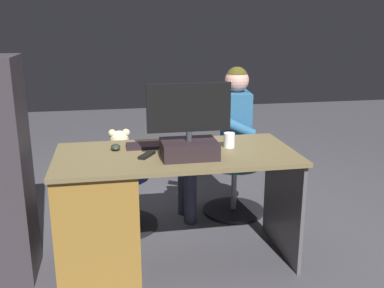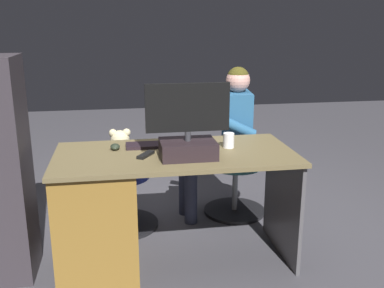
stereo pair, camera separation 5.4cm
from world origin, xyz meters
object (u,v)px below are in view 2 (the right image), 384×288
object	(u,v)px
keyboard	(158,145)
office_chair_teddy	(123,195)
tv_remote	(146,155)
computer_mouse	(115,147)
visitor_chair	(235,181)
monitor	(188,136)
teddy_bear	(121,151)
cup	(229,140)
desk	(114,208)
person	(226,131)

from	to	relation	value
keyboard	office_chair_teddy	xyz separation A→B (m)	(0.25, -0.41, -0.50)
tv_remote	office_chair_teddy	bearing A→B (deg)	-43.89
computer_mouse	visitor_chair	size ratio (longest dim) A/B	0.19
monitor	teddy_bear	world-z (taller)	monitor
keyboard	tv_remote	distance (m)	0.23
cup	visitor_chair	size ratio (longest dim) A/B	0.19
monitor	desk	bearing A→B (deg)	-12.60
keyboard	cup	size ratio (longest dim) A/B	4.40
office_chair_teddy	person	distance (m)	0.94
cup	person	world-z (taller)	person
computer_mouse	office_chair_teddy	distance (m)	0.67
keyboard	visitor_chair	bearing A→B (deg)	-142.38
keyboard	visitor_chair	distance (m)	0.97
teddy_bear	keyboard	bearing A→B (deg)	120.52
person	tv_remote	bearing A→B (deg)	46.51
office_chair_teddy	teddy_bear	size ratio (longest dim) A/B	1.68
computer_mouse	teddy_bear	size ratio (longest dim) A/B	0.30
cup	teddy_bear	distance (m)	0.89
desk	person	size ratio (longest dim) A/B	1.24
keyboard	office_chair_teddy	size ratio (longest dim) A/B	0.79
keyboard	tv_remote	bearing A→B (deg)	65.06
desk	cup	size ratio (longest dim) A/B	15.57
teddy_bear	visitor_chair	world-z (taller)	teddy_bear
computer_mouse	cup	bearing A→B (deg)	173.98
person	teddy_bear	bearing A→B (deg)	5.98
computer_mouse	person	distance (m)	1.01
tv_remote	visitor_chair	xyz separation A→B (m)	(-0.76, -0.72, -0.48)
computer_mouse	teddy_bear	world-z (taller)	computer_mouse
desk	computer_mouse	distance (m)	0.39
monitor	tv_remote	distance (m)	0.28
teddy_bear	tv_remote	bearing A→B (deg)	103.54
monitor	office_chair_teddy	xyz separation A→B (m)	(0.40, -0.67, -0.62)
tv_remote	cup	bearing A→B (deg)	-137.01
tv_remote	computer_mouse	bearing A→B (deg)	-11.83
monitor	person	xyz separation A→B (m)	(-0.42, -0.76, -0.18)
keyboard	cup	xyz separation A→B (m)	(-0.44, 0.10, 0.04)
keyboard	desk	bearing A→B (deg)	27.86
desk	person	bearing A→B (deg)	-142.98
office_chair_teddy	person	size ratio (longest dim) A/B	0.45
keyboard	visitor_chair	xyz separation A→B (m)	(-0.67, -0.51, -0.48)
office_chair_teddy	keyboard	bearing A→B (deg)	121.16
keyboard	computer_mouse	xyz separation A→B (m)	(0.28, 0.03, 0.01)
computer_mouse	cup	distance (m)	0.73
teddy_bear	visitor_chair	size ratio (longest dim) A/B	0.63
desk	keyboard	world-z (taller)	keyboard
desk	keyboard	distance (m)	0.49
cup	office_chair_teddy	distance (m)	1.01
keyboard	computer_mouse	world-z (taller)	computer_mouse
keyboard	teddy_bear	xyz separation A→B (m)	(0.25, -0.42, -0.15)
desk	person	xyz separation A→B (m)	(-0.88, -0.66, 0.30)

